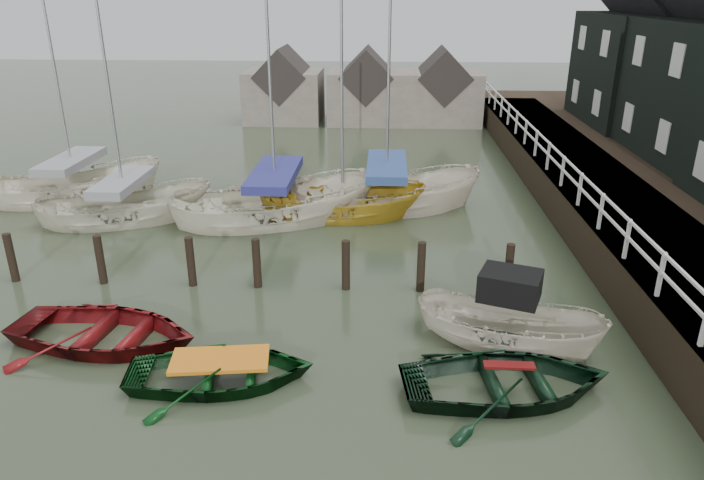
# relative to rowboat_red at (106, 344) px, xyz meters

# --- Properties ---
(ground) EXTENTS (120.00, 120.00, 0.00)m
(ground) POSITION_rel_rowboat_red_xyz_m (4.10, 0.12, 0.00)
(ground) COLOR #2D3924
(ground) RESTS_ON ground
(pier) EXTENTS (3.04, 32.00, 2.70)m
(pier) POSITION_rel_rowboat_red_xyz_m (13.58, 10.12, 0.71)
(pier) COLOR black
(pier) RESTS_ON ground
(mooring_pilings) EXTENTS (13.72, 0.22, 1.80)m
(mooring_pilings) POSITION_rel_rowboat_red_xyz_m (2.99, 3.12, 0.50)
(mooring_pilings) COLOR black
(mooring_pilings) RESTS_ON ground
(far_sheds) EXTENTS (14.00, 4.08, 4.39)m
(far_sheds) POSITION_rel_rowboat_red_xyz_m (4.94, 26.12, 1.86)
(far_sheds) COLOR #665B51
(far_sheds) RESTS_ON ground
(rowboat_red) EXTENTS (4.76, 3.70, 0.91)m
(rowboat_red) POSITION_rel_rowboat_red_xyz_m (0.00, 0.00, 0.00)
(rowboat_red) COLOR #610D10
(rowboat_red) RESTS_ON ground
(rowboat_green) EXTENTS (4.12, 3.19, 0.79)m
(rowboat_green) POSITION_rel_rowboat_red_xyz_m (3.02, -1.34, 0.00)
(rowboat_green) COLOR black
(rowboat_green) RESTS_ON ground
(rowboat_dkgreen) EXTENTS (4.57, 3.54, 0.87)m
(rowboat_dkgreen) POSITION_rel_rowboat_red_xyz_m (8.82, -1.44, 0.00)
(rowboat_dkgreen) COLOR black
(rowboat_dkgreen) RESTS_ON ground
(motorboat) EXTENTS (4.56, 3.00, 2.55)m
(motorboat) POSITION_rel_rowboat_red_xyz_m (9.14, 0.47, 0.10)
(motorboat) COLOR beige
(motorboat) RESTS_ON ground
(sailboat_a) EXTENTS (6.34, 4.04, 11.68)m
(sailboat_a) POSITION_rel_rowboat_red_xyz_m (-2.70, 8.10, 0.07)
(sailboat_a) COLOR beige
(sailboat_a) RESTS_ON ground
(sailboat_b) EXTENTS (7.75, 4.95, 11.68)m
(sailboat_b) POSITION_rel_rowboat_red_xyz_m (2.53, 8.42, 0.06)
(sailboat_b) COLOR beige
(sailboat_b) RESTS_ON ground
(sailboat_c) EXTENTS (5.94, 2.43, 10.31)m
(sailboat_c) POSITION_rel_rowboat_red_xyz_m (4.81, 8.95, 0.01)
(sailboat_c) COLOR gold
(sailboat_c) RESTS_ON ground
(sailboat_d) EXTENTS (7.39, 3.91, 13.37)m
(sailboat_d) POSITION_rel_rowboat_red_xyz_m (6.36, 9.84, 0.06)
(sailboat_d) COLOR beige
(sailboat_d) RESTS_ON ground
(sailboat_e) EXTENTS (6.90, 4.87, 9.75)m
(sailboat_e) POSITION_rel_rowboat_red_xyz_m (-5.58, 10.36, 0.06)
(sailboat_e) COLOR beige
(sailboat_e) RESTS_ON ground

